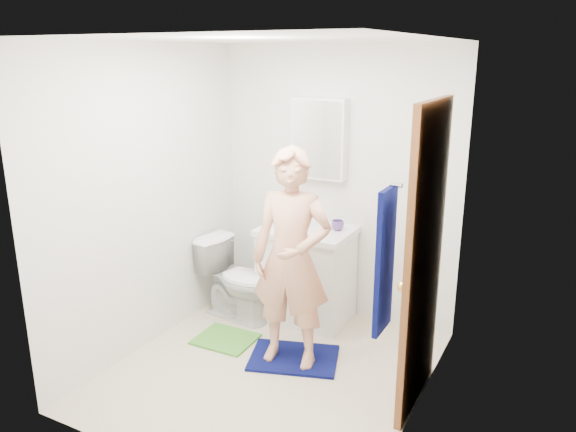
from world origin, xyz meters
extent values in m
cube|color=beige|center=(0.00, 0.00, -0.01)|extent=(2.20, 2.40, 0.02)
cube|color=white|center=(0.00, 0.00, 2.41)|extent=(2.20, 2.40, 0.02)
cube|color=silver|center=(0.00, 1.21, 1.20)|extent=(2.20, 0.02, 2.40)
cube|color=silver|center=(0.00, -1.21, 1.20)|extent=(2.20, 0.02, 2.40)
cube|color=silver|center=(-1.11, 0.00, 1.20)|extent=(0.02, 2.40, 2.40)
cube|color=silver|center=(1.11, 0.00, 1.20)|extent=(0.02, 2.40, 2.40)
cube|color=white|center=(-0.15, 0.91, 0.40)|extent=(0.75, 0.55, 0.80)
cube|color=white|center=(-0.15, 0.91, 0.83)|extent=(0.79, 0.59, 0.05)
cylinder|color=white|center=(-0.15, 0.91, 0.84)|extent=(0.40, 0.40, 0.03)
cylinder|color=silver|center=(-0.15, 1.09, 0.91)|extent=(0.03, 0.03, 0.12)
cube|color=white|center=(-0.15, 1.14, 1.60)|extent=(0.50, 0.12, 0.70)
cube|color=white|center=(-0.15, 1.08, 1.60)|extent=(0.46, 0.01, 0.66)
cube|color=brown|center=(1.07, 0.15, 1.02)|extent=(0.05, 0.80, 2.05)
sphere|color=gold|center=(1.03, -0.17, 0.95)|extent=(0.07, 0.07, 0.07)
cube|color=#080D4B|center=(1.03, -0.57, 1.25)|extent=(0.03, 0.24, 0.80)
cylinder|color=silver|center=(1.07, -0.57, 1.67)|extent=(0.06, 0.02, 0.02)
imported|color=white|center=(-0.70, 0.65, 0.36)|extent=(0.76, 0.50, 0.73)
cube|color=#080D4B|center=(0.09, 0.21, 0.01)|extent=(0.79, 0.67, 0.02)
cube|color=#4F9D34|center=(-0.56, 0.21, 0.01)|extent=(0.49, 0.41, 0.02)
imported|color=#CD5F82|center=(-0.37, 0.89, 0.94)|extent=(0.10, 0.10, 0.19)
imported|color=#60408D|center=(0.11, 0.99, 0.89)|extent=(0.13, 0.13, 0.09)
imported|color=#E2A07F|center=(0.09, 0.16, 0.85)|extent=(0.66, 0.49, 1.66)
camera|label=1|loc=(1.88, -3.27, 2.31)|focal=35.00mm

